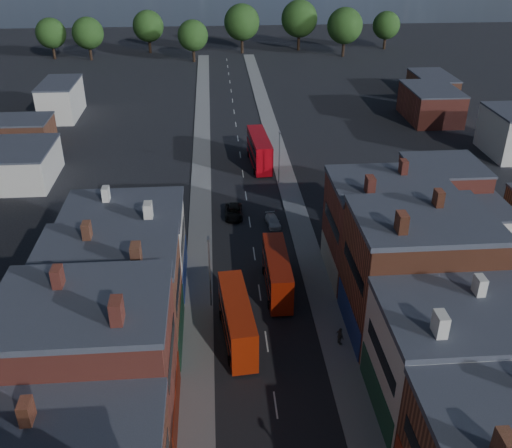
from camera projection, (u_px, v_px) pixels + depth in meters
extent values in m
cube|color=gray|center=(200.00, 216.00, 76.36)|extent=(3.00, 200.00, 0.12)
cube|color=gray|center=(296.00, 213.00, 77.23)|extent=(3.00, 200.00, 0.12)
cylinder|color=slate|center=(210.00, 274.00, 57.04)|extent=(0.16, 0.16, 8.00)
cube|color=slate|center=(208.00, 239.00, 55.13)|extent=(0.25, 0.70, 0.25)
cylinder|color=slate|center=(279.00, 159.00, 84.03)|extent=(0.16, 0.16, 8.00)
cube|color=slate|center=(280.00, 133.00, 82.12)|extent=(0.25, 0.70, 0.25)
cube|color=red|center=(237.00, 319.00, 53.16)|extent=(3.29, 10.54, 4.15)
cube|color=black|center=(237.00, 326.00, 53.54)|extent=(3.28, 9.72, 0.85)
cube|color=black|center=(237.00, 311.00, 52.69)|extent=(3.28, 9.72, 0.85)
cylinder|color=black|center=(230.00, 361.00, 51.03)|extent=(0.37, 0.96, 0.94)
cylinder|color=black|center=(255.00, 358.00, 51.38)|extent=(0.37, 0.96, 0.94)
cylinder|color=black|center=(221.00, 316.00, 56.78)|extent=(0.37, 0.96, 0.94)
cylinder|color=black|center=(244.00, 313.00, 57.13)|extent=(0.37, 0.96, 0.94)
cube|color=#9D1C09|center=(277.00, 272.00, 60.37)|extent=(2.28, 10.00, 4.00)
cube|color=black|center=(277.00, 278.00, 60.74)|extent=(2.34, 9.20, 0.82)
cube|color=black|center=(277.00, 264.00, 59.92)|extent=(2.34, 9.20, 0.82)
cylinder|color=black|center=(269.00, 305.00, 58.38)|extent=(0.27, 0.91, 0.91)
cylinder|color=black|center=(291.00, 304.00, 58.53)|extent=(0.27, 0.91, 0.91)
cylinder|color=black|center=(264.00, 271.00, 63.99)|extent=(0.27, 0.91, 0.91)
cylinder|color=black|center=(284.00, 270.00, 64.14)|extent=(0.27, 0.91, 0.91)
cube|color=#A5070F|center=(259.00, 150.00, 90.89)|extent=(3.30, 11.55, 4.56)
cube|color=black|center=(259.00, 155.00, 91.31)|extent=(3.30, 10.64, 0.93)
cube|color=black|center=(259.00, 143.00, 90.37)|extent=(3.30, 10.64, 0.93)
cylinder|color=black|center=(255.00, 171.00, 88.57)|extent=(0.38, 1.05, 1.04)
cylinder|color=black|center=(271.00, 171.00, 88.89)|extent=(0.38, 1.05, 1.04)
cylinder|color=black|center=(249.00, 154.00, 94.93)|extent=(0.38, 1.05, 1.04)
cylinder|color=black|center=(264.00, 154.00, 95.24)|extent=(0.38, 1.05, 1.04)
imported|color=black|center=(234.00, 212.00, 76.12)|extent=(2.43, 5.00, 1.37)
imported|color=silver|center=(273.00, 221.00, 74.12)|extent=(2.01, 3.99, 1.11)
imported|color=#555249|center=(340.00, 336.00, 53.14)|extent=(0.86, 1.18, 1.83)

